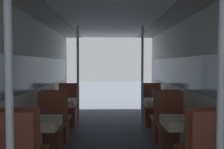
# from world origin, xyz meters

# --- Properties ---
(wall_left) EXTENTS (0.05, 8.47, 2.27)m
(wall_left) POSITION_xyz_m (-1.37, 2.83, 1.16)
(wall_left) COLOR silver
(wall_left) RESTS_ON ground_plane
(wall_right) EXTENTS (0.05, 8.47, 2.27)m
(wall_right) POSITION_xyz_m (1.37, 2.83, 1.16)
(wall_right) COLOR silver
(wall_right) RESTS_ON ground_plane
(ceiling_panel) EXTENTS (2.74, 8.47, 0.07)m
(ceiling_panel) POSITION_xyz_m (0.00, 2.83, 2.31)
(ceiling_panel) COLOR silver
(ceiling_panel) RESTS_ON wall_left
(support_pole_left_0) EXTENTS (0.05, 0.05, 2.27)m
(support_pole_left_0) POSITION_xyz_m (-0.68, 0.77, 1.13)
(support_pole_left_0) COLOR silver
(support_pole_left_0) RESTS_ON ground_plane
(dining_table_left_1) EXTENTS (0.57, 0.57, 0.71)m
(dining_table_left_1) POSITION_xyz_m (-1.01, 2.60, 0.60)
(dining_table_left_1) COLOR #4C4C51
(dining_table_left_1) RESTS_ON ground_plane
(chair_left_far_1) EXTENTS (0.47, 0.47, 1.00)m
(chair_left_far_1) POSITION_xyz_m (-1.01, 3.22, 0.30)
(chair_left_far_1) COLOR brown
(chair_left_far_1) RESTS_ON ground_plane
(dining_table_left_2) EXTENTS (0.57, 0.57, 0.71)m
(dining_table_left_2) POSITION_xyz_m (-1.01, 4.44, 0.60)
(dining_table_left_2) COLOR #4C4C51
(dining_table_left_2) RESTS_ON ground_plane
(chair_left_near_2) EXTENTS (0.47, 0.47, 1.00)m
(chair_left_near_2) POSITION_xyz_m (-1.01, 3.82, 0.30)
(chair_left_near_2) COLOR brown
(chair_left_near_2) RESTS_ON ground_plane
(chair_left_far_2) EXTENTS (0.47, 0.47, 1.00)m
(chair_left_far_2) POSITION_xyz_m (-1.01, 5.06, 0.30)
(chair_left_far_2) COLOR brown
(chair_left_far_2) RESTS_ON ground_plane
(support_pole_left_2) EXTENTS (0.05, 0.05, 2.27)m
(support_pole_left_2) POSITION_xyz_m (-0.68, 4.44, 1.13)
(support_pole_left_2) COLOR silver
(support_pole_left_2) RESTS_ON ground_plane
(support_pole_right_0) EXTENTS (0.05, 0.05, 2.27)m
(support_pole_right_0) POSITION_xyz_m (0.68, 0.77, 1.13)
(support_pole_right_0) COLOR silver
(support_pole_right_0) RESTS_ON ground_plane
(dining_table_right_1) EXTENTS (0.57, 0.57, 0.71)m
(dining_table_right_1) POSITION_xyz_m (1.01, 2.60, 0.60)
(dining_table_right_1) COLOR #4C4C51
(dining_table_right_1) RESTS_ON ground_plane
(chair_right_far_1) EXTENTS (0.47, 0.47, 1.00)m
(chair_right_far_1) POSITION_xyz_m (1.01, 3.22, 0.30)
(chair_right_far_1) COLOR brown
(chair_right_far_1) RESTS_ON ground_plane
(dining_table_right_2) EXTENTS (0.57, 0.57, 0.71)m
(dining_table_right_2) POSITION_xyz_m (1.01, 4.44, 0.60)
(dining_table_right_2) COLOR #4C4C51
(dining_table_right_2) RESTS_ON ground_plane
(chair_right_near_2) EXTENTS (0.47, 0.47, 1.00)m
(chair_right_near_2) POSITION_xyz_m (1.01, 3.82, 0.30)
(chair_right_near_2) COLOR brown
(chair_right_near_2) RESTS_ON ground_plane
(chair_right_far_2) EXTENTS (0.47, 0.47, 1.00)m
(chair_right_far_2) POSITION_xyz_m (1.01, 5.06, 0.30)
(chair_right_far_2) COLOR brown
(chair_right_far_2) RESTS_ON ground_plane
(support_pole_right_2) EXTENTS (0.05, 0.05, 2.27)m
(support_pole_right_2) POSITION_xyz_m (0.68, 4.44, 1.13)
(support_pole_right_2) COLOR silver
(support_pole_right_2) RESTS_ON ground_plane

